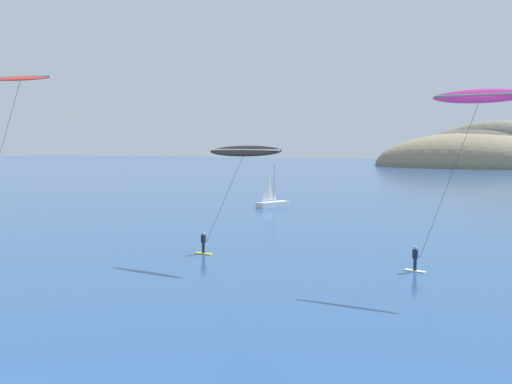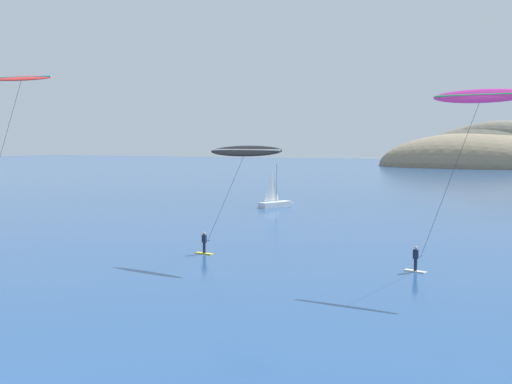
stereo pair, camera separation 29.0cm
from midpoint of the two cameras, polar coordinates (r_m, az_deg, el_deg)
name	(u,v)px [view 1 (the left image)]	position (r m, az deg, el deg)	size (l,w,h in m)	color
headland_island	(497,167)	(237.72, 20.62, 2.12)	(98.05, 55.93, 31.91)	#6B6656
sailboat_near	(274,202)	(84.74, 1.54, -0.90)	(3.01, 5.87, 5.70)	white
kitesurfer_red	(16,95)	(44.92, -20.76, 8.05)	(7.49, 2.81, 13.00)	silver
kitesurfer_black	(242,157)	(46.62, -1.44, 3.09)	(7.78, 2.02, 8.38)	yellow
kitesurfer_magenta	(476,108)	(42.36, 18.77, 7.05)	(7.68, 1.52, 11.94)	silver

